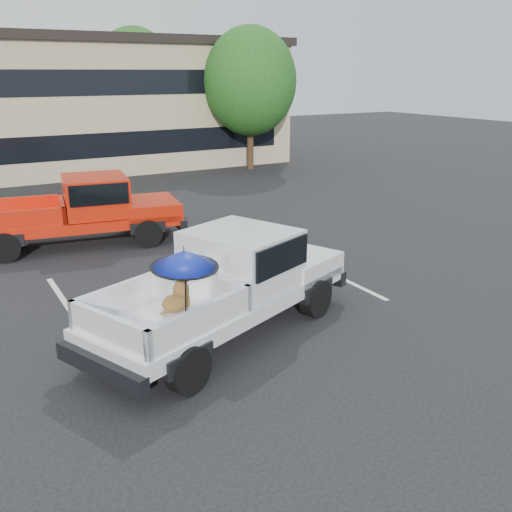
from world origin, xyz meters
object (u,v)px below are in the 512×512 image
Objects in this scene: tree_right at (250,81)px; silver_pickup at (234,276)px; tree_back at (135,76)px; red_pickup at (90,207)px.

tree_right reaches higher than silver_pickup.
tree_back is 1.18× the size of red_pickup.
silver_pickup is 1.00× the size of red_pickup.
tree_right is at bearing 50.31° from red_pickup.
silver_pickup reaches higher than red_pickup.
red_pickup is at bearing 74.64° from silver_pickup.
silver_pickup is (-9.48, -16.08, -3.16)m from tree_right.
tree_right is 14.08m from red_pickup.
tree_right is 18.93m from silver_pickup.
tree_back reaches higher than red_pickup.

